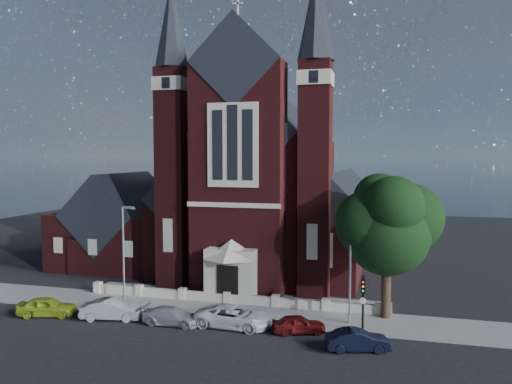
{
  "coord_description": "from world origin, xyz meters",
  "views": [
    {
      "loc": [
        12.51,
        -31.57,
        12.07
      ],
      "look_at": [
        0.92,
        12.0,
        8.84
      ],
      "focal_mm": 35.0,
      "sensor_mm": 36.0,
      "label": 1
    }
  ],
  "objects_px": {
    "car_dark_red": "(299,324)",
    "car_navy": "(358,340)",
    "car_silver_b": "(172,316)",
    "car_white_suv": "(234,317)",
    "street_tree": "(389,227)",
    "street_lamp_left": "(124,249)",
    "parish_hall": "(124,229)",
    "car_lime_van": "(47,307)",
    "traffic_signal": "(363,296)",
    "church": "(273,191)",
    "car_silver_a": "(112,310)",
    "street_lamp_right": "(352,261)"
  },
  "relations": [
    {
      "from": "car_dark_red",
      "to": "car_navy",
      "type": "height_order",
      "value": "car_navy"
    },
    {
      "from": "car_silver_b",
      "to": "car_white_suv",
      "type": "xyz_separation_m",
      "value": [
        4.44,
        0.65,
        0.13
      ]
    },
    {
      "from": "street_tree",
      "to": "street_lamp_left",
      "type": "bearing_deg",
      "value": -175.24
    },
    {
      "from": "parish_hall",
      "to": "car_silver_b",
      "type": "relative_size",
      "value": 2.82
    },
    {
      "from": "car_dark_red",
      "to": "car_lime_van",
      "type": "bearing_deg",
      "value": 74.13
    },
    {
      "from": "street_lamp_left",
      "to": "car_lime_van",
      "type": "xyz_separation_m",
      "value": [
        -4.37,
        -3.95,
        -3.87
      ]
    },
    {
      "from": "parish_hall",
      "to": "car_silver_b",
      "type": "bearing_deg",
      "value": -51.67
    },
    {
      "from": "parish_hall",
      "to": "traffic_signal",
      "type": "relative_size",
      "value": 3.05
    },
    {
      "from": "church",
      "to": "street_lamp_left",
      "type": "relative_size",
      "value": 4.31
    },
    {
      "from": "parish_hall",
      "to": "car_dark_red",
      "type": "height_order",
      "value": "parish_hall"
    },
    {
      "from": "church",
      "to": "parish_hall",
      "type": "distance_m",
      "value": 17.26
    },
    {
      "from": "car_dark_red",
      "to": "car_navy",
      "type": "relative_size",
      "value": 0.92
    },
    {
      "from": "street_lamp_left",
      "to": "car_silver_a",
      "type": "xyz_separation_m",
      "value": [
        0.8,
        -3.37,
        -3.86
      ]
    },
    {
      "from": "street_lamp_right",
      "to": "car_lime_van",
      "type": "height_order",
      "value": "street_lamp_right"
    },
    {
      "from": "church",
      "to": "street_tree",
      "type": "distance_m",
      "value": 21.38
    },
    {
      "from": "street_lamp_right",
      "to": "car_silver_a",
      "type": "bearing_deg",
      "value": -168.9
    },
    {
      "from": "car_lime_van",
      "to": "car_white_suv",
      "type": "bearing_deg",
      "value": -100.12
    },
    {
      "from": "traffic_signal",
      "to": "car_silver_b",
      "type": "bearing_deg",
      "value": -172.71
    },
    {
      "from": "church",
      "to": "street_lamp_left",
      "type": "xyz_separation_m",
      "value": [
        -7.91,
        -18.94,
        -3.59
      ]
    },
    {
      "from": "traffic_signal",
      "to": "car_white_suv",
      "type": "distance_m",
      "value": 9.14
    },
    {
      "from": "street_tree",
      "to": "car_silver_b",
      "type": "height_order",
      "value": "street_tree"
    },
    {
      "from": "car_lime_van",
      "to": "street_lamp_left",
      "type": "bearing_deg",
      "value": -63.28
    },
    {
      "from": "street_tree",
      "to": "traffic_signal",
      "type": "xyz_separation_m",
      "value": [
        -1.6,
        -3.28,
        -4.38
      ]
    },
    {
      "from": "car_silver_b",
      "to": "car_dark_red",
      "type": "relative_size",
      "value": 1.18
    },
    {
      "from": "street_tree",
      "to": "street_lamp_left",
      "type": "relative_size",
      "value": 1.32
    },
    {
      "from": "street_tree",
      "to": "church",
      "type": "bearing_deg",
      "value": 126.17
    },
    {
      "from": "car_lime_van",
      "to": "car_white_suv",
      "type": "height_order",
      "value": "car_white_suv"
    },
    {
      "from": "street_tree",
      "to": "car_white_suv",
      "type": "bearing_deg",
      "value": -157.55
    },
    {
      "from": "parish_hall",
      "to": "car_lime_van",
      "type": "relative_size",
      "value": 2.85
    },
    {
      "from": "street_lamp_right",
      "to": "street_tree",
      "type": "bearing_deg",
      "value": 34.26
    },
    {
      "from": "car_lime_van",
      "to": "car_white_suv",
      "type": "xyz_separation_m",
      "value": [
        14.39,
        1.32,
        0.03
      ]
    },
    {
      "from": "car_white_suv",
      "to": "car_navy",
      "type": "relative_size",
      "value": 1.36
    },
    {
      "from": "parish_hall",
      "to": "car_navy",
      "type": "relative_size",
      "value": 3.06
    },
    {
      "from": "street_lamp_right",
      "to": "car_lime_van",
      "type": "relative_size",
      "value": 1.89
    },
    {
      "from": "parish_hall",
      "to": "car_silver_b",
      "type": "distance_m",
      "value": 22.29
    },
    {
      "from": "street_lamp_left",
      "to": "car_silver_a",
      "type": "bearing_deg",
      "value": -76.61
    },
    {
      "from": "parish_hall",
      "to": "car_dark_red",
      "type": "bearing_deg",
      "value": -36.19
    },
    {
      "from": "church",
      "to": "street_lamp_right",
      "type": "xyz_separation_m",
      "value": [
        10.09,
        -18.94,
        -3.59
      ]
    },
    {
      "from": "traffic_signal",
      "to": "car_white_suv",
      "type": "height_order",
      "value": "traffic_signal"
    },
    {
      "from": "street_lamp_right",
      "to": "car_white_suv",
      "type": "height_order",
      "value": "street_lamp_right"
    },
    {
      "from": "street_tree",
      "to": "car_navy",
      "type": "xyz_separation_m",
      "value": [
        -1.74,
        -6.45,
        -6.3
      ]
    },
    {
      "from": "street_lamp_right",
      "to": "car_silver_b",
      "type": "relative_size",
      "value": 1.87
    },
    {
      "from": "church",
      "to": "car_navy",
      "type": "bearing_deg",
      "value": -65.37
    },
    {
      "from": "street_tree",
      "to": "car_silver_a",
      "type": "distance_m",
      "value": 21.28
    },
    {
      "from": "traffic_signal",
      "to": "car_navy",
      "type": "height_order",
      "value": "traffic_signal"
    },
    {
      "from": "car_silver_a",
      "to": "car_navy",
      "type": "xyz_separation_m",
      "value": [
        17.96,
        -1.37,
        -0.08
      ]
    },
    {
      "from": "parish_hall",
      "to": "car_silver_a",
      "type": "relative_size",
      "value": 2.71
    },
    {
      "from": "car_silver_a",
      "to": "car_dark_red",
      "type": "height_order",
      "value": "car_silver_a"
    },
    {
      "from": "car_white_suv",
      "to": "car_navy",
      "type": "xyz_separation_m",
      "value": [
        8.75,
        -2.11,
        -0.1
      ]
    },
    {
      "from": "traffic_signal",
      "to": "car_navy",
      "type": "xyz_separation_m",
      "value": [
        -0.14,
        -3.17,
        -1.93
      ]
    }
  ]
}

